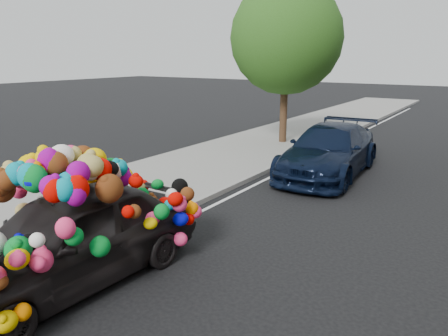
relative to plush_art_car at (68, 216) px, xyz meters
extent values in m
plane|color=black|center=(1.80, 2.00, -1.08)|extent=(100.00, 100.00, 0.00)
cube|color=gray|center=(-2.50, 2.00, -1.02)|extent=(4.00, 60.00, 0.12)
cube|color=gray|center=(-0.55, 2.00, -1.01)|extent=(0.15, 60.00, 0.13)
cylinder|color=#332114|center=(-2.00, 11.50, 0.28)|extent=(0.28, 0.28, 2.73)
sphere|color=#285216|center=(-2.00, 11.50, 2.95)|extent=(4.20, 4.20, 4.20)
imported|color=black|center=(0.00, 0.00, -0.35)|extent=(1.93, 4.37, 1.46)
imported|color=black|center=(1.06, 8.18, -0.36)|extent=(2.30, 5.07, 1.44)
camera|label=1|loc=(5.25, -3.82, 2.31)|focal=35.00mm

